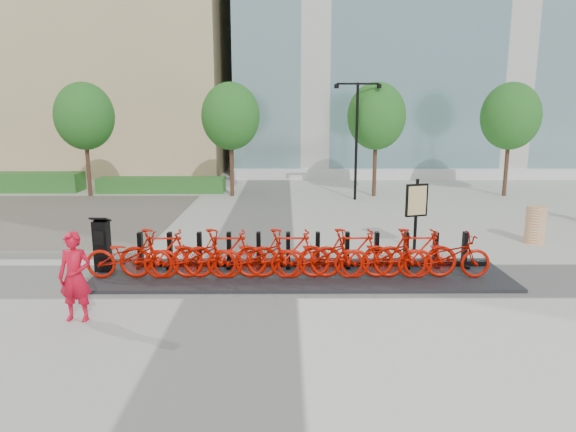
{
  "coord_description": "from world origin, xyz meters",
  "views": [
    {
      "loc": [
        0.93,
        -11.25,
        3.8
      ],
      "look_at": [
        1.0,
        1.5,
        1.2
      ],
      "focal_mm": 32.0,
      "sensor_mm": 36.0,
      "label": 1
    }
  ],
  "objects_px": {
    "bike_0": "(129,256)",
    "kiosk": "(102,245)",
    "map_sign": "(417,203)",
    "worker_red": "(75,277)",
    "construction_barrel": "(535,225)"
  },
  "relations": [
    {
      "from": "worker_red",
      "to": "map_sign",
      "type": "xyz_separation_m",
      "value": [
        7.47,
        4.9,
        0.48
      ]
    },
    {
      "from": "bike_0",
      "to": "kiosk",
      "type": "height_order",
      "value": "kiosk"
    },
    {
      "from": "construction_barrel",
      "to": "worker_red",
      "type": "bearing_deg",
      "value": -153.26
    },
    {
      "from": "bike_0",
      "to": "kiosk",
      "type": "xyz_separation_m",
      "value": [
        -0.8,
        0.54,
        0.12
      ]
    },
    {
      "from": "kiosk",
      "to": "worker_red",
      "type": "height_order",
      "value": "worker_red"
    },
    {
      "from": "kiosk",
      "to": "construction_barrel",
      "type": "relative_size",
      "value": 1.2
    },
    {
      "from": "bike_0",
      "to": "map_sign",
      "type": "xyz_separation_m",
      "value": [
        7.15,
        2.68,
        0.73
      ]
    },
    {
      "from": "bike_0",
      "to": "worker_red",
      "type": "distance_m",
      "value": 2.25
    },
    {
      "from": "kiosk",
      "to": "construction_barrel",
      "type": "distance_m",
      "value": 12.01
    },
    {
      "from": "bike_0",
      "to": "construction_barrel",
      "type": "height_order",
      "value": "bike_0"
    },
    {
      "from": "kiosk",
      "to": "worker_red",
      "type": "distance_m",
      "value": 2.8
    },
    {
      "from": "bike_0",
      "to": "map_sign",
      "type": "height_order",
      "value": "map_sign"
    },
    {
      "from": "bike_0",
      "to": "construction_barrel",
      "type": "bearing_deg",
      "value": -72.55
    },
    {
      "from": "kiosk",
      "to": "map_sign",
      "type": "relative_size",
      "value": 0.66
    },
    {
      "from": "kiosk",
      "to": "map_sign",
      "type": "distance_m",
      "value": 8.25
    }
  ]
}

